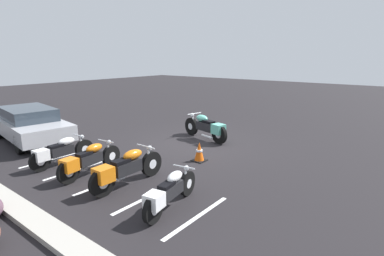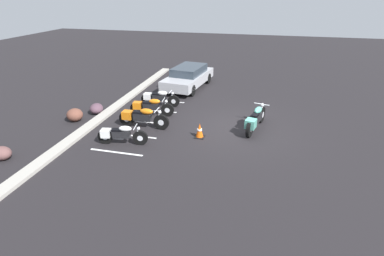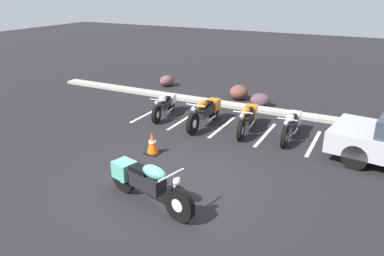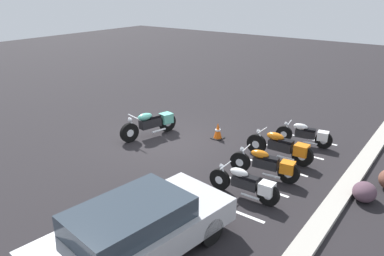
# 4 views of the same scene
# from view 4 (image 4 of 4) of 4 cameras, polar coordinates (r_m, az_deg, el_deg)

# --- Properties ---
(ground) EXTENTS (60.00, 60.00, 0.00)m
(ground) POSITION_cam_4_polar(r_m,az_deg,el_deg) (13.70, -3.81, -1.95)
(ground) COLOR black
(motorcycle_teal_featured) EXTENTS (2.36, 0.92, 0.95)m
(motorcycle_teal_featured) POSITION_cam_4_polar(r_m,az_deg,el_deg) (14.04, -6.15, 0.76)
(motorcycle_teal_featured) COLOR black
(motorcycle_teal_featured) RESTS_ON ground
(parked_bike_0) EXTENTS (0.67, 1.96, 0.77)m
(parked_bike_0) POSITION_cam_4_polar(r_m,az_deg,el_deg) (13.75, 17.07, -0.94)
(parked_bike_0) COLOR black
(parked_bike_0) RESTS_ON ground
(parked_bike_1) EXTENTS (0.64, 2.27, 0.90)m
(parked_bike_1) POSITION_cam_4_polar(r_m,az_deg,el_deg) (12.34, 13.61, -2.79)
(parked_bike_1) COLOR black
(parked_bike_1) RESTS_ON ground
(parked_bike_2) EXTENTS (0.65, 2.11, 0.83)m
(parked_bike_2) POSITION_cam_4_polar(r_m,az_deg,el_deg) (11.15, 11.44, -5.44)
(parked_bike_2) COLOR black
(parked_bike_2) RESTS_ON ground
(parked_bike_3) EXTENTS (0.57, 2.04, 0.80)m
(parked_bike_3) POSITION_cam_4_polar(r_m,az_deg,el_deg) (10.06, 8.36, -8.41)
(parked_bike_3) COLOR black
(parked_bike_3) RESTS_ON ground
(car_silver) EXTENTS (4.51, 2.37, 1.29)m
(car_silver) POSITION_cam_4_polar(r_m,az_deg,el_deg) (7.94, -8.72, -15.07)
(car_silver) COLOR black
(car_silver) RESTS_ON ground
(concrete_curb) EXTENTS (18.00, 0.50, 0.12)m
(concrete_curb) POSITION_cam_4_polar(r_m,az_deg,el_deg) (11.11, 21.99, -8.99)
(concrete_curb) COLOR #A8A399
(concrete_curb) RESTS_ON ground
(landscape_rock_1) EXTENTS (0.83, 0.71, 0.50)m
(landscape_rock_1) POSITION_cam_4_polar(r_m,az_deg,el_deg) (10.93, 24.80, -8.82)
(landscape_rock_1) COLOR #523946
(landscape_rock_1) RESTS_ON ground
(traffic_cone) EXTENTS (0.40, 0.40, 0.61)m
(traffic_cone) POSITION_cam_4_polar(r_m,az_deg,el_deg) (13.81, 3.96, -0.49)
(traffic_cone) COLOR black
(traffic_cone) RESTS_ON ground
(stall_line_0) EXTENTS (0.10, 2.10, 0.00)m
(stall_line_0) POSITION_cam_4_polar(r_m,az_deg,el_deg) (14.51, 17.31, -1.55)
(stall_line_0) COLOR white
(stall_line_0) RESTS_ON ground
(stall_line_1) EXTENTS (0.10, 2.10, 0.00)m
(stall_line_1) POSITION_cam_4_polar(r_m,az_deg,el_deg) (13.25, 15.17, -3.49)
(stall_line_1) COLOR white
(stall_line_1) RESTS_ON ground
(stall_line_2) EXTENTS (0.10, 2.10, 0.00)m
(stall_line_2) POSITION_cam_4_polar(r_m,az_deg,el_deg) (12.04, 12.57, -5.82)
(stall_line_2) COLOR white
(stall_line_2) RESTS_ON ground
(stall_line_3) EXTENTS (0.10, 2.10, 0.00)m
(stall_line_3) POSITION_cam_4_polar(r_m,az_deg,el_deg) (10.87, 9.38, -8.64)
(stall_line_3) COLOR white
(stall_line_3) RESTS_ON ground
(stall_line_4) EXTENTS (0.10, 2.10, 0.00)m
(stall_line_4) POSITION_cam_4_polar(r_m,az_deg,el_deg) (9.78, 5.38, -12.07)
(stall_line_4) COLOR white
(stall_line_4) RESTS_ON ground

